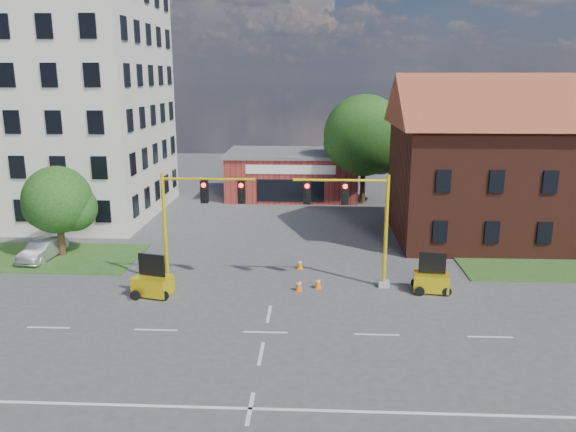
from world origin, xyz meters
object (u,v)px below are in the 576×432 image
(signal_mast_west, at_px, (194,215))
(pickup_white, at_px, (475,231))
(trailer_east, at_px, (431,280))
(trailer_west, at_px, (153,283))
(signal_mast_east, at_px, (356,217))

(signal_mast_west, height_order, pickup_white, signal_mast_west)
(trailer_east, bearing_deg, signal_mast_west, -174.27)
(trailer_west, bearing_deg, trailer_east, 19.47)
(signal_mast_east, bearing_deg, trailer_west, -169.86)
(signal_mast_east, bearing_deg, signal_mast_west, 180.00)
(signal_mast_west, xyz_separation_m, pickup_white, (17.78, 9.35, -3.24))
(signal_mast_west, distance_m, signal_mast_east, 8.71)
(trailer_east, bearing_deg, trailer_west, -166.49)
(signal_mast_west, distance_m, pickup_white, 20.34)
(signal_mast_east, distance_m, trailer_east, 5.26)
(trailer_east, bearing_deg, pickup_white, 72.07)
(signal_mast_east, relative_size, trailer_east, 3.01)
(signal_mast_east, xyz_separation_m, trailer_west, (-10.63, -1.90, -3.24))
(signal_mast_west, relative_size, trailer_west, 2.86)
(trailer_west, bearing_deg, pickup_white, 44.32)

